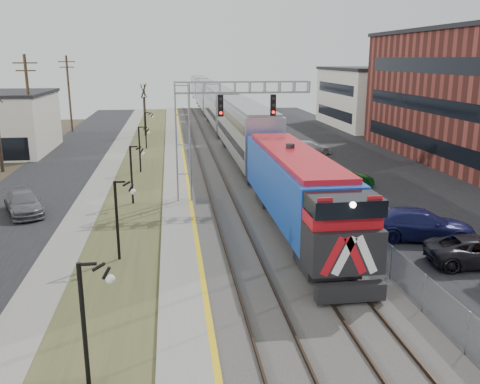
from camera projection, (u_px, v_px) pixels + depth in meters
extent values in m
cube|color=black|center=(43.00, 183.00, 40.23)|extent=(7.00, 120.00, 0.04)
cube|color=gray|center=(101.00, 181.00, 40.81)|extent=(2.00, 120.00, 0.08)
cube|color=#414A27|center=(139.00, 180.00, 41.21)|extent=(4.00, 120.00, 0.06)
cube|color=gray|center=(176.00, 178.00, 41.58)|extent=(2.00, 120.00, 0.24)
cube|color=#595651|center=(236.00, 176.00, 42.24)|extent=(8.00, 120.00, 0.20)
cube|color=black|center=(374.00, 173.00, 43.83)|extent=(16.00, 120.00, 0.04)
cube|color=gold|center=(187.00, 176.00, 41.66)|extent=(0.24, 120.00, 0.01)
cube|color=#2D2119|center=(203.00, 175.00, 41.83)|extent=(0.08, 120.00, 0.15)
cube|color=#2D2119|center=(221.00, 175.00, 42.03)|extent=(0.08, 120.00, 0.15)
cube|color=#2D2119|center=(245.00, 174.00, 42.29)|extent=(0.08, 120.00, 0.15)
cube|color=#2D2119|center=(263.00, 173.00, 42.49)|extent=(0.08, 120.00, 0.15)
cube|color=#1545B0|center=(298.00, 192.00, 27.84)|extent=(3.00, 17.00, 4.25)
cube|color=black|center=(350.00, 292.00, 19.96)|extent=(2.80, 0.50, 0.70)
cube|color=#9C9FA6|center=(244.00, 132.00, 47.15)|extent=(3.00, 22.00, 5.33)
cube|color=#9C9FA6|center=(220.00, 108.00, 69.00)|extent=(3.00, 22.00, 5.33)
cube|color=#9C9FA6|center=(208.00, 96.00, 90.85)|extent=(3.00, 22.00, 5.33)
cube|color=#9C9FA6|center=(200.00, 89.00, 112.69)|extent=(3.00, 22.00, 5.33)
cube|color=gray|center=(183.00, 145.00, 33.95)|extent=(1.00, 1.00, 8.00)
cube|color=gray|center=(242.00, 87.00, 33.52)|extent=(9.00, 0.80, 0.80)
cube|color=black|center=(221.00, 106.00, 33.18)|extent=(0.35, 0.25, 1.40)
cube|color=black|center=(273.00, 105.00, 33.64)|extent=(0.35, 0.25, 1.40)
cylinder|color=black|center=(84.00, 327.00, 14.84)|extent=(0.14, 0.14, 4.00)
cylinder|color=black|center=(117.00, 221.00, 24.42)|extent=(0.14, 0.14, 4.00)
cylinder|color=black|center=(132.00, 176.00, 34.00)|extent=(0.14, 0.14, 4.00)
cylinder|color=black|center=(140.00, 150.00, 43.58)|extent=(0.14, 0.14, 4.00)
cylinder|color=black|center=(146.00, 131.00, 55.08)|extent=(0.14, 0.14, 4.00)
cylinder|color=#4C3823|center=(30.00, 108.00, 48.15)|extent=(0.28, 0.28, 10.00)
cylinder|color=#4C3823|center=(69.00, 94.00, 67.31)|extent=(0.28, 0.28, 10.00)
cube|color=gray|center=(286.00, 167.00, 42.61)|extent=(0.04, 120.00, 1.60)
cube|color=beige|center=(388.00, 98.00, 73.39)|extent=(16.00, 18.00, 8.00)
cylinder|color=#382D23|center=(145.00, 117.00, 64.48)|extent=(0.30, 0.30, 4.90)
imported|color=black|center=(480.00, 252.00, 24.08)|extent=(5.31, 2.95, 1.41)
imported|color=#16194D|center=(421.00, 225.00, 27.57)|extent=(6.11, 3.71, 1.65)
imported|color=slate|center=(349.00, 193.00, 34.72)|extent=(4.32, 2.64, 1.38)
imported|color=#0B3912|center=(347.00, 179.00, 38.91)|extent=(4.00, 1.57, 1.30)
imported|color=slate|center=(23.00, 203.00, 32.14)|extent=(3.65, 5.20, 1.40)
imported|color=silver|center=(309.00, 148.00, 52.31)|extent=(4.78, 2.07, 1.37)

